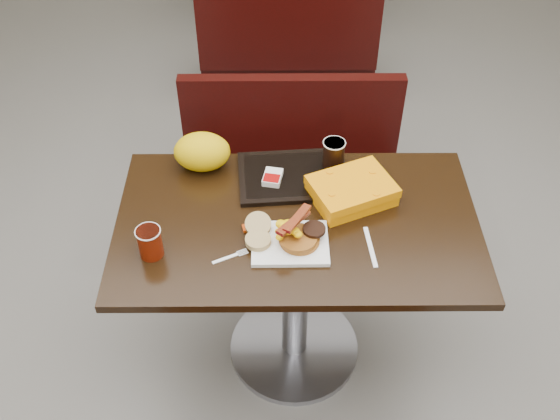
{
  "coord_description": "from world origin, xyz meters",
  "views": [
    {
      "loc": [
        -0.07,
        -1.5,
        2.26
      ],
      "look_at": [
        -0.06,
        -0.02,
        0.82
      ],
      "focal_mm": 41.35,
      "sensor_mm": 36.0,
      "label": 1
    }
  ],
  "objects_px": {
    "hashbrown_sleeve_left": "(273,177)",
    "pancake_stack": "(300,238)",
    "coffee_cup_far": "(334,154)",
    "table_near": "(295,292)",
    "knife": "(370,247)",
    "coffee_cup_near": "(150,243)",
    "fork": "(225,259)",
    "clamshell": "(352,191)",
    "bench_far_s": "(288,37)",
    "paper_bag": "(202,152)",
    "bench_near_n": "(292,171)",
    "tray": "(293,176)",
    "platter": "(290,243)"
  },
  "relations": [
    {
      "from": "bench_near_n",
      "to": "knife",
      "type": "relative_size",
      "value": 5.79
    },
    {
      "from": "bench_far_s",
      "to": "paper_bag",
      "type": "xyz_separation_m",
      "value": [
        -0.33,
        -1.62,
        0.46
      ]
    },
    {
      "from": "pancake_stack",
      "to": "coffee_cup_near",
      "type": "xyz_separation_m",
      "value": [
        -0.46,
        -0.04,
        0.02
      ]
    },
    {
      "from": "fork",
      "to": "knife",
      "type": "relative_size",
      "value": 0.68
    },
    {
      "from": "bench_far_s",
      "to": "platter",
      "type": "distance_m",
      "value": 2.05
    },
    {
      "from": "bench_far_s",
      "to": "clamshell",
      "type": "bearing_deg",
      "value": -84.08
    },
    {
      "from": "table_near",
      "to": "coffee_cup_far",
      "type": "xyz_separation_m",
      "value": [
        0.13,
        0.26,
        0.44
      ]
    },
    {
      "from": "table_near",
      "to": "coffee_cup_near",
      "type": "bearing_deg",
      "value": -162.66
    },
    {
      "from": "pancake_stack",
      "to": "fork",
      "type": "relative_size",
      "value": 1.08
    },
    {
      "from": "platter",
      "to": "coffee_cup_near",
      "type": "bearing_deg",
      "value": -175.7
    },
    {
      "from": "knife",
      "to": "fork",
      "type": "bearing_deg",
      "value": -89.26
    },
    {
      "from": "pancake_stack",
      "to": "hashbrown_sleeve_left",
      "type": "distance_m",
      "value": 0.3
    },
    {
      "from": "pancake_stack",
      "to": "tray",
      "type": "xyz_separation_m",
      "value": [
        -0.01,
        0.32,
        -0.02
      ]
    },
    {
      "from": "bench_near_n",
      "to": "coffee_cup_far",
      "type": "xyz_separation_m",
      "value": [
        0.13,
        -0.44,
        0.46
      ]
    },
    {
      "from": "platter",
      "to": "coffee_cup_near",
      "type": "distance_m",
      "value": 0.44
    },
    {
      "from": "fork",
      "to": "tray",
      "type": "relative_size",
      "value": 0.31
    },
    {
      "from": "coffee_cup_near",
      "to": "knife",
      "type": "relative_size",
      "value": 0.6
    },
    {
      "from": "hashbrown_sleeve_left",
      "to": "table_near",
      "type": "bearing_deg",
      "value": -54.86
    },
    {
      "from": "platter",
      "to": "hashbrown_sleeve_left",
      "type": "xyz_separation_m",
      "value": [
        -0.06,
        0.29,
        0.02
      ]
    },
    {
      "from": "table_near",
      "to": "paper_bag",
      "type": "bearing_deg",
      "value": 140.16
    },
    {
      "from": "fork",
      "to": "hashbrown_sleeve_left",
      "type": "distance_m",
      "value": 0.38
    },
    {
      "from": "hashbrown_sleeve_left",
      "to": "coffee_cup_far",
      "type": "relative_size",
      "value": 0.8
    },
    {
      "from": "tray",
      "to": "paper_bag",
      "type": "height_order",
      "value": "paper_bag"
    },
    {
      "from": "bench_far_s",
      "to": "hashbrown_sleeve_left",
      "type": "distance_m",
      "value": 1.77
    },
    {
      "from": "bench_far_s",
      "to": "fork",
      "type": "relative_size",
      "value": 8.46
    },
    {
      "from": "table_near",
      "to": "bench_near_n",
      "type": "height_order",
      "value": "table_near"
    },
    {
      "from": "fork",
      "to": "clamshell",
      "type": "distance_m",
      "value": 0.5
    },
    {
      "from": "paper_bag",
      "to": "knife",
      "type": "bearing_deg",
      "value": -35.32
    },
    {
      "from": "knife",
      "to": "clamshell",
      "type": "bearing_deg",
      "value": -174.39
    },
    {
      "from": "hashbrown_sleeve_left",
      "to": "pancake_stack",
      "type": "bearing_deg",
      "value": -62.36
    },
    {
      "from": "table_near",
      "to": "coffee_cup_near",
      "type": "relative_size",
      "value": 11.52
    },
    {
      "from": "bench_near_n",
      "to": "clamshell",
      "type": "distance_m",
      "value": 0.75
    },
    {
      "from": "fork",
      "to": "platter",
      "type": "bearing_deg",
      "value": -9.65
    },
    {
      "from": "table_near",
      "to": "platter",
      "type": "height_order",
      "value": "platter"
    },
    {
      "from": "knife",
      "to": "hashbrown_sleeve_left",
      "type": "bearing_deg",
      "value": -139.44
    },
    {
      "from": "pancake_stack",
      "to": "tray",
      "type": "distance_m",
      "value": 0.32
    },
    {
      "from": "clamshell",
      "to": "hashbrown_sleeve_left",
      "type": "bearing_deg",
      "value": 140.26
    },
    {
      "from": "hashbrown_sleeve_left",
      "to": "clamshell",
      "type": "distance_m",
      "value": 0.28
    },
    {
      "from": "bench_far_s",
      "to": "coffee_cup_near",
      "type": "xyz_separation_m",
      "value": [
        -0.46,
        -2.04,
        0.44
      ]
    },
    {
      "from": "pancake_stack",
      "to": "paper_bag",
      "type": "height_order",
      "value": "paper_bag"
    },
    {
      "from": "hashbrown_sleeve_left",
      "to": "coffee_cup_far",
      "type": "height_order",
      "value": "coffee_cup_far"
    },
    {
      "from": "fork",
      "to": "clamshell",
      "type": "bearing_deg",
      "value": 7.6
    },
    {
      "from": "bench_far_s",
      "to": "tray",
      "type": "height_order",
      "value": "tray"
    },
    {
      "from": "fork",
      "to": "coffee_cup_near",
      "type": "bearing_deg",
      "value": 148.65
    },
    {
      "from": "bench_far_s",
      "to": "coffee_cup_far",
      "type": "distance_m",
      "value": 1.71
    },
    {
      "from": "pancake_stack",
      "to": "knife",
      "type": "height_order",
      "value": "pancake_stack"
    },
    {
      "from": "bench_far_s",
      "to": "clamshell",
      "type": "distance_m",
      "value": 1.85
    },
    {
      "from": "knife",
      "to": "hashbrown_sleeve_left",
      "type": "relative_size",
      "value": 2.08
    },
    {
      "from": "coffee_cup_far",
      "to": "clamshell",
      "type": "distance_m",
      "value": 0.17
    },
    {
      "from": "tray",
      "to": "clamshell",
      "type": "relative_size",
      "value": 1.44
    }
  ]
}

